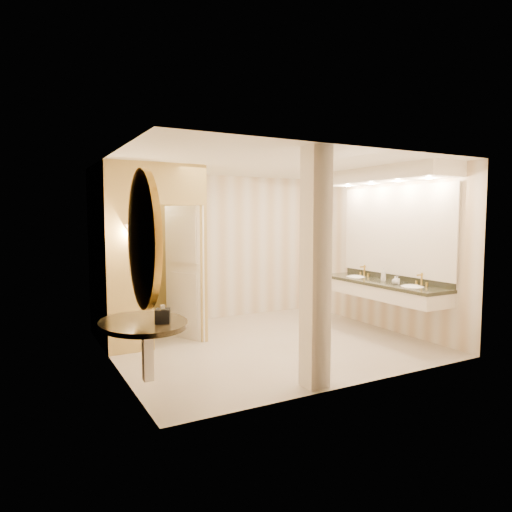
% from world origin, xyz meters
% --- Properties ---
extents(floor, '(4.50, 4.50, 0.00)m').
position_xyz_m(floor, '(0.00, 0.00, 0.00)').
color(floor, beige).
rests_on(floor, ground).
extents(ceiling, '(4.50, 4.50, 0.00)m').
position_xyz_m(ceiling, '(0.00, 0.00, 2.70)').
color(ceiling, white).
rests_on(ceiling, wall_back).
extents(wall_back, '(4.50, 0.02, 2.70)m').
position_xyz_m(wall_back, '(0.00, 2.00, 1.35)').
color(wall_back, silver).
rests_on(wall_back, floor).
extents(wall_front, '(4.50, 0.02, 2.70)m').
position_xyz_m(wall_front, '(0.00, -2.00, 1.35)').
color(wall_front, silver).
rests_on(wall_front, floor).
extents(wall_left, '(0.02, 4.00, 2.70)m').
position_xyz_m(wall_left, '(-2.25, 0.00, 1.35)').
color(wall_left, silver).
rests_on(wall_left, floor).
extents(wall_right, '(0.02, 4.00, 2.70)m').
position_xyz_m(wall_right, '(2.25, 0.00, 1.35)').
color(wall_right, silver).
rests_on(wall_right, floor).
extents(toilet_closet, '(1.50, 1.55, 2.70)m').
position_xyz_m(toilet_closet, '(-1.13, 0.97, 1.39)').
color(toilet_closet, '#CCBB6B').
rests_on(toilet_closet, floor).
extents(wall_sconce, '(0.14, 0.14, 0.42)m').
position_xyz_m(wall_sconce, '(-1.93, 0.43, 1.73)').
color(wall_sconce, gold).
rests_on(wall_sconce, toilet_closet).
extents(vanity, '(0.75, 2.57, 2.09)m').
position_xyz_m(vanity, '(1.98, -0.40, 1.63)').
color(vanity, white).
rests_on(vanity, floor).
extents(console_shelf, '(1.09, 1.09, 1.99)m').
position_xyz_m(console_shelf, '(-2.21, -1.40, 1.35)').
color(console_shelf, black).
rests_on(console_shelf, floor).
extents(pillar, '(0.26, 0.26, 2.70)m').
position_xyz_m(pillar, '(-0.39, -1.80, 1.35)').
color(pillar, white).
rests_on(pillar, floor).
extents(tissue_box, '(0.18, 0.18, 0.14)m').
position_xyz_m(tissue_box, '(-2.08, -1.58, 0.95)').
color(tissue_box, black).
rests_on(tissue_box, console_shelf).
extents(toilet, '(0.59, 0.77, 0.70)m').
position_xyz_m(toilet, '(-1.70, 1.36, 0.35)').
color(toilet, white).
rests_on(toilet, floor).
extents(soap_bottle_a, '(0.08, 0.08, 0.13)m').
position_xyz_m(soap_bottle_a, '(1.92, -0.77, 0.94)').
color(soap_bottle_a, beige).
rests_on(soap_bottle_a, vanity).
extents(soap_bottle_b, '(0.13, 0.13, 0.13)m').
position_xyz_m(soap_bottle_b, '(1.88, -0.76, 0.94)').
color(soap_bottle_b, silver).
rests_on(soap_bottle_b, vanity).
extents(soap_bottle_c, '(0.10, 0.11, 0.21)m').
position_xyz_m(soap_bottle_c, '(1.97, -0.42, 0.98)').
color(soap_bottle_c, '#C6B28C').
rests_on(soap_bottle_c, vanity).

